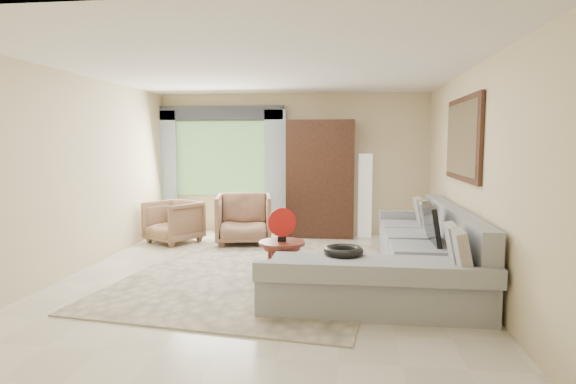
# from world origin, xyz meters

# --- Properties ---
(ground) EXTENTS (6.00, 6.00, 0.00)m
(ground) POSITION_xyz_m (0.00, 0.00, 0.00)
(ground) COLOR silver
(ground) RESTS_ON ground
(area_rug) EXTENTS (3.48, 4.35, 0.02)m
(area_rug) POSITION_xyz_m (-0.14, 0.10, 0.01)
(area_rug) COLOR beige
(area_rug) RESTS_ON ground
(sectional_sofa) EXTENTS (2.30, 3.46, 0.90)m
(sectional_sofa) POSITION_xyz_m (1.78, -0.18, 0.28)
(sectional_sofa) COLOR #9A9DA2
(sectional_sofa) RESTS_ON ground
(tv_screen) EXTENTS (0.14, 0.74, 0.48)m
(tv_screen) POSITION_xyz_m (2.05, -0.05, 0.72)
(tv_screen) COLOR black
(tv_screen) RESTS_ON sectional_sofa
(garden_hose) EXTENTS (0.43, 0.43, 0.09)m
(garden_hose) POSITION_xyz_m (1.00, -0.83, 0.55)
(garden_hose) COLOR black
(garden_hose) RESTS_ON sectional_sofa
(coffee_table) EXTENTS (0.55, 0.55, 0.55)m
(coffee_table) POSITION_xyz_m (0.28, -0.44, 0.29)
(coffee_table) COLOR #501E15
(coffee_table) RESTS_ON ground
(red_disc) EXTENTS (0.32, 0.15, 0.34)m
(red_disc) POSITION_xyz_m (0.28, -0.44, 0.78)
(red_disc) COLOR red
(red_disc) RESTS_ON coffee_table
(armchair_left) EXTENTS (1.06, 1.07, 0.72)m
(armchair_left) POSITION_xyz_m (-1.90, 1.84, 0.36)
(armchair_left) COLOR brown
(armchair_left) RESTS_ON ground
(armchair_right) EXTENTS (1.06, 1.08, 0.85)m
(armchair_right) POSITION_xyz_m (-0.69, 1.88, 0.42)
(armchair_right) COLOR brown
(armchair_right) RESTS_ON ground
(potted_plant) EXTENTS (0.62, 0.57, 0.57)m
(potted_plant) POSITION_xyz_m (-2.25, 2.55, 0.28)
(potted_plant) COLOR #999999
(potted_plant) RESTS_ON ground
(armoire) EXTENTS (1.20, 0.55, 2.10)m
(armoire) POSITION_xyz_m (0.55, 2.72, 1.05)
(armoire) COLOR black
(armoire) RESTS_ON ground
(floor_lamp) EXTENTS (0.24, 0.24, 1.50)m
(floor_lamp) POSITION_xyz_m (1.35, 2.78, 0.75)
(floor_lamp) COLOR silver
(floor_lamp) RESTS_ON ground
(window) EXTENTS (1.80, 0.04, 1.40)m
(window) POSITION_xyz_m (-1.35, 2.97, 1.40)
(window) COLOR #669E59
(window) RESTS_ON wall_back
(curtain_left) EXTENTS (0.40, 0.08, 2.30)m
(curtain_left) POSITION_xyz_m (-2.40, 2.88, 1.15)
(curtain_left) COLOR #9EB7CC
(curtain_left) RESTS_ON ground
(curtain_right) EXTENTS (0.40, 0.08, 2.30)m
(curtain_right) POSITION_xyz_m (-0.30, 2.88, 1.15)
(curtain_right) COLOR #9EB7CC
(curtain_right) RESTS_ON ground
(valance) EXTENTS (2.40, 0.12, 0.26)m
(valance) POSITION_xyz_m (-1.35, 2.90, 2.25)
(valance) COLOR #1E232D
(valance) RESTS_ON wall_back
(wall_mirror) EXTENTS (0.05, 1.70, 1.05)m
(wall_mirror) POSITION_xyz_m (2.46, 0.35, 1.75)
(wall_mirror) COLOR black
(wall_mirror) RESTS_ON wall_right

